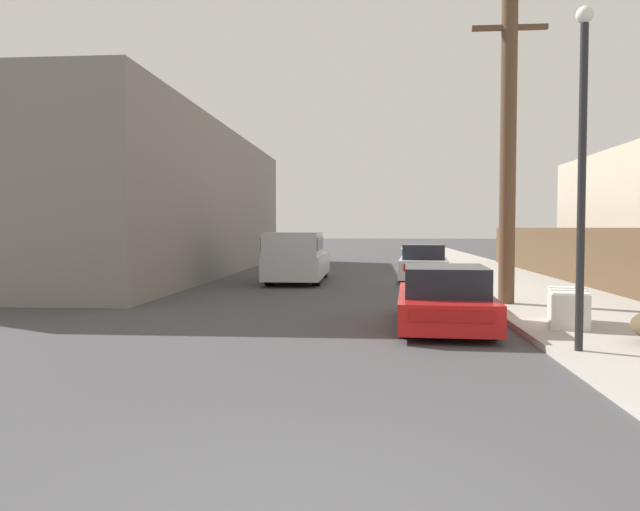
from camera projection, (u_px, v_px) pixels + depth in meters
sidewalk_curb at (484, 272)px, 27.04m from camera, size 4.20×63.00×0.12m
discarded_fridge at (568, 307)px, 11.98m from camera, size 1.00×1.70×0.70m
parked_sports_car_red at (444, 299)px, 12.38m from camera, size 2.03×4.45×1.24m
car_parked_mid at (423, 263)px, 23.47m from camera, size 2.07×4.44×1.36m
pickup_truck at (297, 258)px, 22.45m from camera, size 1.97×5.64×1.82m
utility_pole at (508, 149)px, 15.19m from camera, size 1.80×0.39×7.45m
street_lamp at (582, 155)px, 9.31m from camera, size 0.26×0.26×5.15m
wooden_fence at (596, 258)px, 18.93m from camera, size 0.08×30.06×1.86m
building_left_block at (155, 203)px, 27.15m from camera, size 7.00×23.62×6.14m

